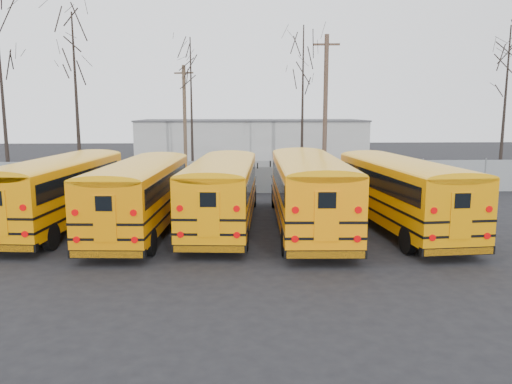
{
  "coord_description": "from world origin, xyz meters",
  "views": [
    {
      "loc": [
        0.26,
        -18.4,
        5.07
      ],
      "look_at": [
        1.18,
        2.69,
        1.6
      ],
      "focal_mm": 35.0,
      "sensor_mm": 36.0,
      "label": 1
    }
  ],
  "objects_px": {
    "bus_a": "(60,186)",
    "bus_b": "(142,190)",
    "utility_pole_left": "(185,122)",
    "utility_pole_right": "(325,107)",
    "bus_e": "(400,188)",
    "bus_d": "(309,186)",
    "bus_c": "(223,187)"
  },
  "relations": [
    {
      "from": "bus_a",
      "to": "bus_b",
      "type": "xyz_separation_m",
      "value": [
        3.65,
        -0.96,
        -0.04
      ]
    },
    {
      "from": "utility_pole_left",
      "to": "utility_pole_right",
      "type": "bearing_deg",
      "value": 15.44
    },
    {
      "from": "bus_e",
      "to": "bus_d",
      "type": "bearing_deg",
      "value": 175.42
    },
    {
      "from": "bus_b",
      "to": "bus_e",
      "type": "bearing_deg",
      "value": 2.92
    },
    {
      "from": "bus_c",
      "to": "utility_pole_right",
      "type": "relative_size",
      "value": 1.09
    },
    {
      "from": "bus_a",
      "to": "utility_pole_left",
      "type": "height_order",
      "value": "utility_pole_left"
    },
    {
      "from": "bus_b",
      "to": "bus_e",
      "type": "height_order",
      "value": "bus_e"
    },
    {
      "from": "bus_a",
      "to": "utility_pole_right",
      "type": "xyz_separation_m",
      "value": [
        13.98,
        13.82,
        3.43
      ]
    },
    {
      "from": "bus_a",
      "to": "bus_c",
      "type": "height_order",
      "value": "bus_a"
    },
    {
      "from": "bus_a",
      "to": "utility_pole_right",
      "type": "bearing_deg",
      "value": 50.14
    },
    {
      "from": "bus_b",
      "to": "bus_c",
      "type": "relative_size",
      "value": 0.99
    },
    {
      "from": "bus_a",
      "to": "bus_b",
      "type": "relative_size",
      "value": 1.02
    },
    {
      "from": "utility_pole_right",
      "to": "bus_e",
      "type": "bearing_deg",
      "value": -82.71
    },
    {
      "from": "bus_c",
      "to": "utility_pole_right",
      "type": "bearing_deg",
      "value": 68.35
    },
    {
      "from": "bus_d",
      "to": "bus_e",
      "type": "height_order",
      "value": "bus_d"
    },
    {
      "from": "bus_b",
      "to": "bus_c",
      "type": "height_order",
      "value": "bus_c"
    },
    {
      "from": "bus_d",
      "to": "utility_pole_right",
      "type": "xyz_separation_m",
      "value": [
        3.35,
        14.9,
        3.36
      ]
    },
    {
      "from": "utility_pole_left",
      "to": "utility_pole_right",
      "type": "height_order",
      "value": "utility_pole_right"
    },
    {
      "from": "bus_d",
      "to": "bus_a",
      "type": "bearing_deg",
      "value": 176.23
    },
    {
      "from": "bus_a",
      "to": "utility_pole_right",
      "type": "height_order",
      "value": "utility_pole_right"
    },
    {
      "from": "bus_d",
      "to": "utility_pole_left",
      "type": "relative_size",
      "value": 1.43
    },
    {
      "from": "bus_a",
      "to": "utility_pole_left",
      "type": "bearing_deg",
      "value": 80.15
    },
    {
      "from": "bus_b",
      "to": "utility_pole_right",
      "type": "relative_size",
      "value": 1.08
    },
    {
      "from": "bus_d",
      "to": "bus_b",
      "type": "bearing_deg",
      "value": -178.97
    },
    {
      "from": "bus_c",
      "to": "utility_pole_right",
      "type": "xyz_separation_m",
      "value": [
        6.96,
        14.27,
        3.45
      ]
    },
    {
      "from": "bus_d",
      "to": "bus_e",
      "type": "bearing_deg",
      "value": 2.17
    },
    {
      "from": "bus_e",
      "to": "utility_pole_right",
      "type": "bearing_deg",
      "value": 87.37
    },
    {
      "from": "bus_b",
      "to": "utility_pole_left",
      "type": "xyz_separation_m",
      "value": [
        0.35,
        15.56,
        2.42
      ]
    },
    {
      "from": "utility_pole_left",
      "to": "bus_a",
      "type": "bearing_deg",
      "value": -85.4
    },
    {
      "from": "bus_c",
      "to": "bus_b",
      "type": "bearing_deg",
      "value": -167.07
    },
    {
      "from": "bus_e",
      "to": "utility_pole_right",
      "type": "xyz_separation_m",
      "value": [
        -0.54,
        14.9,
        3.44
      ]
    },
    {
      "from": "bus_c",
      "to": "bus_e",
      "type": "relative_size",
      "value": 0.99
    }
  ]
}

